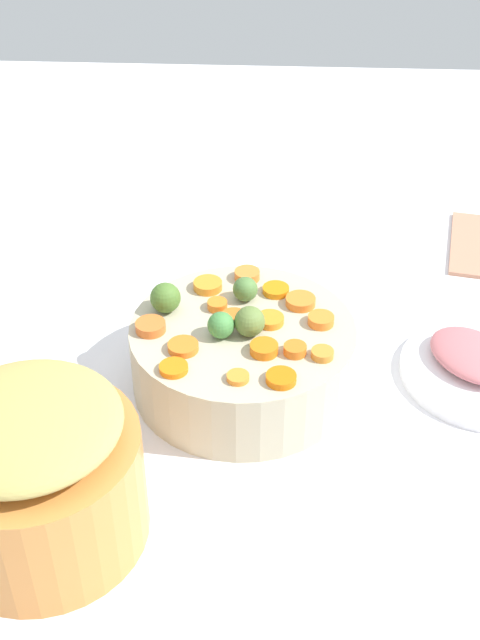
# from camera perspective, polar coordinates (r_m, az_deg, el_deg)

# --- Properties ---
(tabletop) EXTENTS (2.40, 2.40, 0.02)m
(tabletop) POSITION_cam_1_polar(r_m,az_deg,el_deg) (1.01, 0.14, -5.47)
(tabletop) COLOR white
(tabletop) RESTS_ON ground
(serving_bowl_carrots) EXTENTS (0.27, 0.27, 0.09)m
(serving_bowl_carrots) POSITION_cam_1_polar(r_m,az_deg,el_deg) (0.98, 0.00, -2.57)
(serving_bowl_carrots) COLOR #B6AD91
(serving_bowl_carrots) RESTS_ON tabletop
(metal_pot) EXTENTS (0.21, 0.21, 0.13)m
(metal_pot) POSITION_cam_1_polar(r_m,az_deg,el_deg) (0.83, -14.05, -11.37)
(metal_pot) COLOR #CF803B
(metal_pot) RESTS_ON tabletop
(stuffing_mound) EXTENTS (0.18, 0.18, 0.04)m
(stuffing_mound) POSITION_cam_1_polar(r_m,az_deg,el_deg) (0.77, -14.96, -7.10)
(stuffing_mound) COLOR tan
(stuffing_mound) RESTS_ON metal_pot
(carrot_slice_0) EXTENTS (0.05, 0.05, 0.01)m
(carrot_slice_0) POSITION_cam_1_polar(r_m,az_deg,el_deg) (1.01, 2.55, 2.14)
(carrot_slice_0) COLOR orange
(carrot_slice_0) RESTS_ON serving_bowl_carrots
(carrot_slice_1) EXTENTS (0.04, 0.04, 0.01)m
(carrot_slice_1) POSITION_cam_1_polar(r_m,az_deg,el_deg) (0.91, 3.91, -2.10)
(carrot_slice_1) COLOR orange
(carrot_slice_1) RESTS_ON serving_bowl_carrots
(carrot_slice_2) EXTENTS (0.03, 0.03, 0.01)m
(carrot_slice_2) POSITION_cam_1_polar(r_m,az_deg,el_deg) (0.89, -4.71, -3.40)
(carrot_slice_2) COLOR orange
(carrot_slice_2) RESTS_ON serving_bowl_carrots
(carrot_slice_3) EXTENTS (0.05, 0.05, 0.01)m
(carrot_slice_3) POSITION_cam_1_polar(r_m,az_deg,el_deg) (0.99, 4.30, 1.33)
(carrot_slice_3) COLOR orange
(carrot_slice_3) RESTS_ON serving_bowl_carrots
(carrot_slice_4) EXTENTS (0.04, 0.04, 0.01)m
(carrot_slice_4) POSITION_cam_1_polar(r_m,az_deg,el_deg) (0.96, 5.74, 0.00)
(carrot_slice_4) COLOR orange
(carrot_slice_4) RESTS_ON serving_bowl_carrots
(carrot_slice_5) EXTENTS (0.04, 0.04, 0.01)m
(carrot_slice_5) POSITION_cam_1_polar(r_m,az_deg,el_deg) (0.92, -4.04, -1.90)
(carrot_slice_5) COLOR orange
(carrot_slice_5) RESTS_ON serving_bowl_carrots
(carrot_slice_6) EXTENTS (0.04, 0.04, 0.01)m
(carrot_slice_6) POSITION_cam_1_polar(r_m,az_deg,el_deg) (0.95, -6.37, -0.61)
(carrot_slice_6) COLOR orange
(carrot_slice_6) RESTS_ON serving_bowl_carrots
(carrot_slice_7) EXTENTS (0.04, 0.04, 0.01)m
(carrot_slice_7) POSITION_cam_1_polar(r_m,az_deg,el_deg) (0.96, 2.14, 0.01)
(carrot_slice_7) COLOR orange
(carrot_slice_7) RESTS_ON serving_bowl_carrots
(carrot_slice_8) EXTENTS (0.03, 0.03, 0.01)m
(carrot_slice_8) POSITION_cam_1_polar(r_m,az_deg,el_deg) (0.88, -0.30, -4.06)
(carrot_slice_8) COLOR orange
(carrot_slice_8) RESTS_ON serving_bowl_carrots
(carrot_slice_9) EXTENTS (0.04, 0.04, 0.01)m
(carrot_slice_9) POSITION_cam_1_polar(r_m,az_deg,el_deg) (0.91, 1.71, -2.03)
(carrot_slice_9) COLOR orange
(carrot_slice_9) RESTS_ON serving_bowl_carrots
(carrot_slice_10) EXTENTS (0.04, 0.04, 0.01)m
(carrot_slice_10) POSITION_cam_1_polar(r_m,az_deg,el_deg) (0.96, -0.44, 0.20)
(carrot_slice_10) COLOR orange
(carrot_slice_10) RESTS_ON serving_bowl_carrots
(carrot_slice_11) EXTENTS (0.04, 0.04, 0.01)m
(carrot_slice_11) POSITION_cam_1_polar(r_m,az_deg,el_deg) (1.04, 0.47, 3.20)
(carrot_slice_11) COLOR orange
(carrot_slice_11) RESTS_ON serving_bowl_carrots
(carrot_slice_12) EXTENTS (0.04, 0.04, 0.01)m
(carrot_slice_12) POSITION_cam_1_polar(r_m,az_deg,el_deg) (0.88, 2.92, -4.12)
(carrot_slice_12) COLOR orange
(carrot_slice_12) RESTS_ON serving_bowl_carrots
(carrot_slice_13) EXTENTS (0.04, 0.04, 0.01)m
(carrot_slice_13) POSITION_cam_1_polar(r_m,az_deg,el_deg) (0.91, 5.84, -2.39)
(carrot_slice_13) COLOR orange
(carrot_slice_13) RESTS_ON serving_bowl_carrots
(carrot_slice_14) EXTENTS (0.03, 0.03, 0.01)m
(carrot_slice_14) POSITION_cam_1_polar(r_m,az_deg,el_deg) (0.98, -1.61, 1.07)
(carrot_slice_14) COLOR orange
(carrot_slice_14) RESTS_ON serving_bowl_carrots
(carrot_slice_15) EXTENTS (0.05, 0.05, 0.01)m
(carrot_slice_15) POSITION_cam_1_polar(r_m,az_deg,el_deg) (1.02, -2.29, 2.47)
(carrot_slice_15) COLOR orange
(carrot_slice_15) RESTS_ON serving_bowl_carrots
(brussels_sprout_0) EXTENTS (0.03, 0.03, 0.03)m
(brussels_sprout_0) POSITION_cam_1_polar(r_m,az_deg,el_deg) (0.99, 0.34, 2.20)
(brussels_sprout_0) COLOR #4C7639
(brussels_sprout_0) RESTS_ON serving_bowl_carrots
(brussels_sprout_1) EXTENTS (0.04, 0.04, 0.04)m
(brussels_sprout_1) POSITION_cam_1_polar(r_m,az_deg,el_deg) (0.93, 0.68, -0.27)
(brussels_sprout_1) COLOR #5D7738
(brussels_sprout_1) RESTS_ON serving_bowl_carrots
(brussels_sprout_2) EXTENTS (0.04, 0.04, 0.04)m
(brussels_sprout_2) POSITION_cam_1_polar(r_m,az_deg,el_deg) (0.98, -5.29, 1.58)
(brussels_sprout_2) COLOR #4B722C
(brussels_sprout_2) RESTS_ON serving_bowl_carrots
(brussels_sprout_3) EXTENTS (0.03, 0.03, 0.03)m
(brussels_sprout_3) POSITION_cam_1_polar(r_m,az_deg,el_deg) (0.93, -1.35, -0.36)
(brussels_sprout_3) COLOR #448640
(brussels_sprout_3) RESTS_ON serving_bowl_carrots
(ham_slice_main) EXTENTS (0.15, 0.15, 0.03)m
(ham_slice_main) POSITION_cam_1_polar(r_m,az_deg,el_deg) (1.06, 16.16, -2.40)
(ham_slice_main) COLOR #C4696F
(ham_slice_main) RESTS_ON ham_plate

